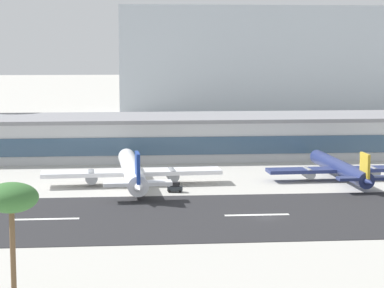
{
  "coord_description": "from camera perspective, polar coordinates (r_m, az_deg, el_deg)",
  "views": [
    {
      "loc": [
        -25.48,
        -131.8,
        30.94
      ],
      "look_at": [
        -10.22,
        41.0,
        8.36
      ],
      "focal_mm": 70.34,
      "sensor_mm": 36.0,
      "label": 1
    }
  ],
  "objects": [
    {
      "name": "airliner_navy_tail_gate_0",
      "position": [
        168.46,
        -4.55,
        -2.1
      ],
      "size": [
        40.6,
        47.48,
        9.91
      ],
      "rotation": [
        0.0,
        0.0,
        1.63
      ],
      "color": "white",
      "rests_on": "ground_plane"
    },
    {
      "name": "airliner_gold_tail_gate_1",
      "position": [
        177.73,
        11.27,
        -1.87
      ],
      "size": [
        34.78,
        40.72,
        8.5
      ],
      "rotation": [
        0.0,
        0.0,
        1.62
      ],
      "color": "navy",
      "rests_on": "ground_plane"
    },
    {
      "name": "palm_tree_2",
      "position": [
        91.27,
        -13.55,
        -4.12
      ],
      "size": [
        6.48,
        6.48,
        15.04
      ],
      "color": "brown",
      "rests_on": "ground_plane"
    },
    {
      "name": "runway_centreline_dash_3",
      "position": [
        138.4,
        -11.04,
        -5.61
      ],
      "size": [
        12.0,
        1.2,
        0.01
      ],
      "primitive_type": "cube",
      "color": "white",
      "rests_on": "runway_strip"
    },
    {
      "name": "terminal_building",
      "position": [
        213.43,
        1.71,
        0.64
      ],
      "size": [
        213.5,
        27.7,
        11.53
      ],
      "color": "#B7BABC",
      "rests_on": "ground_plane"
    },
    {
      "name": "service_baggage_tug_1",
      "position": [
        160.78,
        -1.29,
        -3.3
      ],
      "size": [
        3.4,
        2.28,
        2.2
      ],
      "rotation": [
        0.0,
        0.0,
        6.13
      ],
      "color": "#2D3338",
      "rests_on": "ground_plane"
    },
    {
      "name": "distant_hotel_block",
      "position": [
        354.4,
        5.32,
        6.37
      ],
      "size": [
        132.72,
        24.03,
        49.35
      ],
      "primitive_type": "cube",
      "color": "#A8B2BC",
      "rests_on": "ground_plane"
    },
    {
      "name": "runway_strip",
      "position": [
        139.98,
        5.59,
        -5.37
      ],
      "size": [
        800.0,
        38.46,
        0.08
      ],
      "primitive_type": "cube",
      "color": "#262628",
      "rests_on": "ground_plane"
    },
    {
      "name": "runway_centreline_dash_4",
      "position": [
        139.68,
        4.94,
        -5.37
      ],
      "size": [
        12.0,
        1.2,
        0.01
      ],
      "primitive_type": "cube",
      "color": "white",
      "rests_on": "runway_strip"
    },
    {
      "name": "ground_plane",
      "position": [
        137.76,
        5.77,
        -5.6
      ],
      "size": [
        1400.0,
        1400.0,
        0.0
      ],
      "primitive_type": "plane",
      "color": "#B2AFA8"
    }
  ]
}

